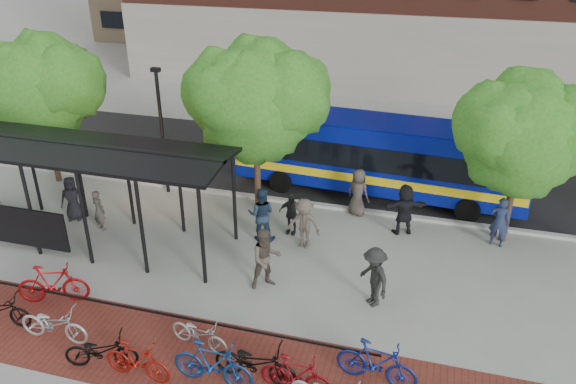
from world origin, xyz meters
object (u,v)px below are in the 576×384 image
(bike_6, at_px, (199,333))
(pedestrian_5, at_px, (404,209))
(pedestrian_4, at_px, (291,213))
(bike_8, at_px, (255,362))
(bike_7, at_px, (213,364))
(pedestrian_8, at_px, (266,259))
(bike_2, at_px, (54,324))
(bike_4, at_px, (101,351))
(pedestrian_0, at_px, (72,198))
(bike_11, at_px, (377,363))
(bus_shelter, at_px, (72,159))
(tree_b, at_px, (258,96))
(pedestrian_3, at_px, (304,224))
(bus, at_px, (378,152))
(tree_c, at_px, (526,131))
(pedestrian_7, at_px, (500,222))
(bike_5, at_px, (137,361))
(tree_a, at_px, (42,83))
(pedestrian_9, at_px, (374,277))
(lamp_post_left, at_px, (162,128))
(pedestrian_2, at_px, (261,214))
(pedestrian_1, at_px, (99,210))
(pedestrian_6, at_px, (358,192))
(bike_1, at_px, (53,284))

(bike_6, distance_m, pedestrian_5, 8.73)
(pedestrian_4, bearing_deg, bike_8, -74.67)
(bike_7, relative_size, pedestrian_8, 1.06)
(bike_2, height_order, bike_4, bike_2)
(bike_8, xyz_separation_m, pedestrian_0, (-9.10, 5.84, 0.29))
(bike_7, height_order, bike_11, bike_7)
(bike_4, bearing_deg, bus_shelter, 22.07)
(tree_b, xyz_separation_m, pedestrian_3, (2.32, -2.35, -3.55))
(bus, relative_size, pedestrian_8, 5.89)
(pedestrian_3, bearing_deg, tree_c, 27.08)
(bike_6, relative_size, pedestrian_7, 0.96)
(bus_shelter, height_order, pedestrian_8, bus_shelter)
(tree_c, distance_m, bike_5, 13.48)
(bike_6, bearing_deg, tree_c, -33.12)
(tree_a, height_order, pedestrian_9, tree_a)
(bus_shelter, relative_size, lamp_post_left, 2.07)
(pedestrian_4, xyz_separation_m, pedestrian_5, (3.83, 1.08, 0.16))
(bike_5, distance_m, bike_11, 5.80)
(lamp_post_left, bearing_deg, tree_a, -177.08)
(pedestrian_2, bearing_deg, pedestrian_5, -168.75)
(tree_b, distance_m, pedestrian_1, 7.00)
(bike_5, bearing_deg, pedestrian_6, -18.04)
(tree_b, bearing_deg, bike_1, -118.49)
(bike_1, xyz_separation_m, bike_2, (1.05, -1.42, -0.10))
(bus, xyz_separation_m, pedestrian_8, (-2.33, -7.32, -0.79))
(lamp_post_left, distance_m, pedestrian_7, 12.91)
(pedestrian_2, distance_m, pedestrian_6, 3.97)
(bus, bearing_deg, tree_c, -23.01)
(bus_shelter, bearing_deg, pedestrian_9, -5.69)
(tree_a, relative_size, tree_b, 0.96)
(bike_6, bearing_deg, bike_1, 94.77)
(bike_2, height_order, pedestrian_9, pedestrian_9)
(bike_1, bearing_deg, pedestrian_5, -73.10)
(bus_shelter, height_order, pedestrian_4, bus_shelter)
(tree_c, relative_size, bus, 0.51)
(bus, relative_size, bike_7, 5.56)
(bike_1, bearing_deg, lamp_post_left, -17.76)
(pedestrian_0, relative_size, pedestrian_6, 0.93)
(bike_1, height_order, pedestrian_8, pedestrian_8)
(bike_11, bearing_deg, bike_5, 112.15)
(pedestrian_5, bearing_deg, pedestrian_0, -11.35)
(bus_shelter, xyz_separation_m, bike_7, (7.01, -5.19, -2.37))
(bike_1, bearing_deg, pedestrian_9, -93.74)
(bus, xyz_separation_m, bike_5, (-4.20, -11.80, -1.24))
(tree_c, relative_size, bike_2, 2.97)
(bike_8, bearing_deg, pedestrian_0, 59.85)
(tree_c, distance_m, bike_1, 15.24)
(bike_5, bearing_deg, bike_1, 65.10)
(bike_5, distance_m, pedestrian_8, 4.87)
(bike_2, bearing_deg, pedestrian_4, -33.47)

